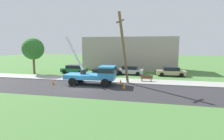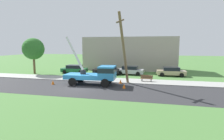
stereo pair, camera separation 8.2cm
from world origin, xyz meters
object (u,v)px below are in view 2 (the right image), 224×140
Objects in this scene: utility_truck at (97,74)px; leaning_utility_pole at (124,48)px; parked_sedan_tan at (171,72)px; roadside_tree_near at (33,49)px; traffic_cone_behind at (53,82)px; traffic_cone_curbside at (121,81)px; parked_sedan_silver at (130,70)px; parked_sedan_black at (106,70)px; parked_sedan_green at (74,69)px; traffic_cone_ahead at (124,86)px; park_bench at (147,78)px.

utility_truck is 0.79× the size of leaning_utility_pole.
parked_sedan_tan is 23.05m from roadside_tree_near.
traffic_cone_behind is (-8.59, -1.73, -4.19)m from leaning_utility_pole.
traffic_cone_behind and traffic_cone_curbside have the same top height.
roadside_tree_near is at bearing 137.00° from traffic_cone_behind.
roadside_tree_near reaches higher than traffic_cone_behind.
parked_sedan_silver is (-0.34, 8.40, -3.76)m from leaning_utility_pole.
traffic_cone_curbside is at bearing -61.74° from parked_sedan_black.
parked_sedan_black is at bearing 97.00° from utility_truck.
utility_truck is 1.53× the size of parked_sedan_green.
traffic_cone_ahead is 0.12× the size of parked_sedan_green.
parked_sedan_tan is 2.81× the size of park_bench.
park_bench is at bearing 21.12° from traffic_cone_behind.
traffic_cone_curbside is 7.84m from parked_sedan_black.
traffic_cone_behind is at bearing 179.87° from traffic_cone_ahead.
parked_sedan_black is at bearing 65.05° from traffic_cone_behind.
parked_sedan_green is 13.70m from park_bench.
utility_truck reaches higher than parked_sedan_tan.
parked_sedan_black is at bearing 10.04° from roadside_tree_near.
utility_truck reaches higher than parked_sedan_silver.
parked_sedan_black reaches higher than park_bench.
leaning_utility_pole reaches higher than parked_sedan_tan.
leaning_utility_pole is at bearing -58.04° from traffic_cone_curbside.
utility_truck is 13.06m from parked_sedan_tan.
leaning_utility_pole is at bearing 10.76° from utility_truck.
parked_sedan_black is 8.55m from park_bench.
traffic_cone_curbside is at bearing -16.61° from roadside_tree_near.
roadside_tree_near is at bearing -160.96° from parked_sedan_green.
roadside_tree_near reaches higher than parked_sedan_silver.
parked_sedan_green and parked_sedan_black have the same top height.
roadside_tree_near reaches higher than traffic_cone_curbside.
park_bench is 19.65m from roadside_tree_near.
traffic_cone_behind is at bearing -43.00° from roadside_tree_near.
utility_truck is 1.53× the size of parked_sedan_silver.
utility_truck is 9.47m from parked_sedan_silver.
utility_truck is 5.63m from traffic_cone_behind.
traffic_cone_behind is 9.58m from parked_sedan_green.
roadside_tree_near is at bearing -172.69° from parked_sedan_tan.
leaning_utility_pole is 4.29m from traffic_cone_curbside.
utility_truck is at bearing -151.19° from park_bench.
leaning_utility_pole is 1.94× the size of parked_sedan_green.
traffic_cone_ahead is at bearing -85.89° from parked_sedan_silver.
park_bench is at bearing -62.47° from parked_sedan_silver.
traffic_cone_ahead is (0.39, -1.75, -4.19)m from leaning_utility_pole.
roadside_tree_near reaches higher than traffic_cone_ahead.
parked_sedan_tan reaches higher than traffic_cone_ahead.
parked_sedan_green is 1.00× the size of parked_sedan_tan.
traffic_cone_curbside is 0.09× the size of roadside_tree_near.
parked_sedan_silver is (8.25, 10.13, 0.43)m from traffic_cone_behind.
traffic_cone_ahead is 18.71m from roadside_tree_near.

